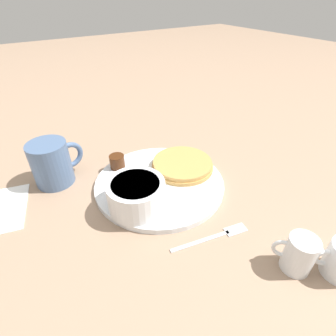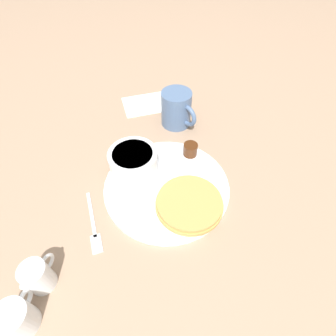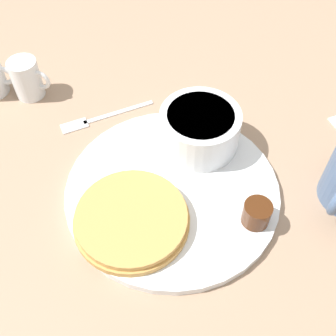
# 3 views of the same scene
# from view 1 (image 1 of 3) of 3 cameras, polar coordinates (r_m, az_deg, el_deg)

# --- Properties ---
(ground_plane) EXTENTS (4.00, 4.00, 0.00)m
(ground_plane) POSITION_cam_1_polar(r_m,az_deg,el_deg) (0.58, -1.85, -3.77)
(ground_plane) COLOR #9E7F66
(plate) EXTENTS (0.28, 0.28, 0.01)m
(plate) POSITION_cam_1_polar(r_m,az_deg,el_deg) (0.57, -1.86, -3.31)
(plate) COLOR white
(plate) RESTS_ON ground_plane
(pancake_stack) EXTENTS (0.14, 0.14, 0.02)m
(pancake_stack) POSITION_cam_1_polar(r_m,az_deg,el_deg) (0.61, 3.15, 0.75)
(pancake_stack) COLOR tan
(pancake_stack) RESTS_ON plate
(bowl) EXTENTS (0.11, 0.11, 0.06)m
(bowl) POSITION_cam_1_polar(r_m,az_deg,el_deg) (0.49, -6.95, -5.60)
(bowl) COLOR white
(bowl) RESTS_ON plate
(syrup_cup) EXTENTS (0.03, 0.03, 0.03)m
(syrup_cup) POSITION_cam_1_polar(r_m,az_deg,el_deg) (0.61, -11.01, 1.38)
(syrup_cup) COLOR #47230F
(syrup_cup) RESTS_ON plate
(butter_ramekin) EXTENTS (0.05, 0.05, 0.05)m
(butter_ramekin) POSITION_cam_1_polar(r_m,az_deg,el_deg) (0.50, -9.51, -7.17)
(butter_ramekin) COLOR white
(butter_ramekin) RESTS_ON plate
(coffee_mug) EXTENTS (0.08, 0.11, 0.10)m
(coffee_mug) POSITION_cam_1_polar(r_m,az_deg,el_deg) (0.61, -23.86, 1.01)
(coffee_mug) COLOR slate
(coffee_mug) RESTS_ON ground_plane
(creamer_pitcher_near) EXTENTS (0.06, 0.05, 0.07)m
(creamer_pitcher_near) POSITION_cam_1_polar(r_m,az_deg,el_deg) (0.46, 26.62, -16.35)
(creamer_pitcher_near) COLOR white
(creamer_pitcher_near) RESTS_ON ground_plane
(fork) EXTENTS (0.04, 0.15, 0.00)m
(fork) POSITION_cam_1_polar(r_m,az_deg,el_deg) (0.48, 10.97, -14.11)
(fork) COLOR silver
(fork) RESTS_ON ground_plane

